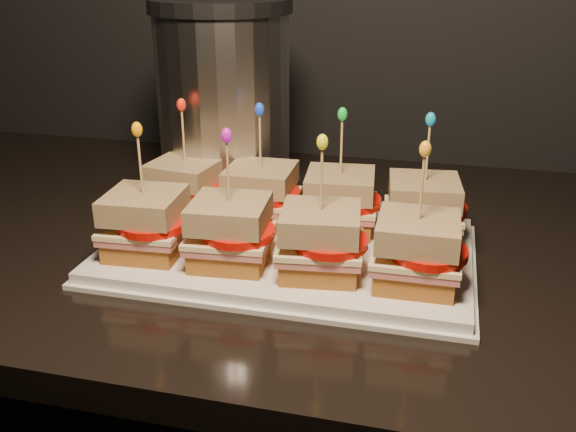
# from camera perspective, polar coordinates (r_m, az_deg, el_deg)

# --- Properties ---
(granite_slab) EXTENTS (2.68, 0.72, 0.04)m
(granite_slab) POSITION_cam_1_polar(r_m,az_deg,el_deg) (0.85, 15.13, -3.82)
(granite_slab) COLOR black
(granite_slab) RESTS_ON cabinet
(platter) EXTENTS (0.43, 0.27, 0.02)m
(platter) POSITION_cam_1_polar(r_m,az_deg,el_deg) (0.78, 0.00, -3.10)
(platter) COLOR white
(platter) RESTS_ON granite_slab
(platter_rim) EXTENTS (0.45, 0.28, 0.01)m
(platter_rim) POSITION_cam_1_polar(r_m,az_deg,el_deg) (0.79, 0.00, -3.50)
(platter_rim) COLOR white
(platter_rim) RESTS_ON granite_slab
(sandwich_0_bread_bot) EXTENTS (0.09, 0.09, 0.02)m
(sandwich_0_bread_bot) POSITION_cam_1_polar(r_m,az_deg,el_deg) (0.88, -8.90, 0.91)
(sandwich_0_bread_bot) COLOR brown
(sandwich_0_bread_bot) RESTS_ON platter
(sandwich_0_ham) EXTENTS (0.10, 0.10, 0.01)m
(sandwich_0_ham) POSITION_cam_1_polar(r_m,az_deg,el_deg) (0.87, -8.96, 1.85)
(sandwich_0_ham) COLOR #BC5454
(sandwich_0_ham) RESTS_ON sandwich_0_bread_bot
(sandwich_0_cheese) EXTENTS (0.10, 0.10, 0.01)m
(sandwich_0_cheese) POSITION_cam_1_polar(r_m,az_deg,el_deg) (0.87, -8.99, 2.28)
(sandwich_0_cheese) COLOR #F9DFA1
(sandwich_0_cheese) RESTS_ON sandwich_0_ham
(sandwich_0_tomato) EXTENTS (0.08, 0.08, 0.01)m
(sandwich_0_tomato) POSITION_cam_1_polar(r_m,az_deg,el_deg) (0.86, -8.43, 2.56)
(sandwich_0_tomato) COLOR red
(sandwich_0_tomato) RESTS_ON sandwich_0_cheese
(sandwich_0_bread_top) EXTENTS (0.09, 0.09, 0.03)m
(sandwich_0_bread_top) POSITION_cam_1_polar(r_m,az_deg,el_deg) (0.86, -9.09, 3.93)
(sandwich_0_bread_top) COLOR #54300F
(sandwich_0_bread_top) RESTS_ON sandwich_0_tomato
(sandwich_0_pick) EXTENTS (0.00, 0.00, 0.09)m
(sandwich_0_pick) POSITION_cam_1_polar(r_m,az_deg,el_deg) (0.85, -9.28, 6.76)
(sandwich_0_pick) COLOR tan
(sandwich_0_pick) RESTS_ON sandwich_0_bread_top
(sandwich_0_frill) EXTENTS (0.01, 0.01, 0.02)m
(sandwich_0_frill) POSITION_cam_1_polar(r_m,az_deg,el_deg) (0.84, -9.47, 9.73)
(sandwich_0_frill) COLOR red
(sandwich_0_frill) RESTS_ON sandwich_0_pick
(sandwich_1_bread_bot) EXTENTS (0.08, 0.08, 0.02)m
(sandwich_1_bread_bot) POSITION_cam_1_polar(r_m,az_deg,el_deg) (0.84, -2.39, 0.29)
(sandwich_1_bread_bot) COLOR brown
(sandwich_1_bread_bot) RESTS_ON platter
(sandwich_1_ham) EXTENTS (0.09, 0.09, 0.01)m
(sandwich_1_ham) POSITION_cam_1_polar(r_m,az_deg,el_deg) (0.84, -2.41, 1.27)
(sandwich_1_ham) COLOR #BC5454
(sandwich_1_ham) RESTS_ON sandwich_1_bread_bot
(sandwich_1_cheese) EXTENTS (0.09, 0.09, 0.01)m
(sandwich_1_cheese) POSITION_cam_1_polar(r_m,az_deg,el_deg) (0.84, -2.42, 1.72)
(sandwich_1_cheese) COLOR #F9DFA1
(sandwich_1_cheese) RESTS_ON sandwich_1_ham
(sandwich_1_tomato) EXTENTS (0.08, 0.08, 0.01)m
(sandwich_1_tomato) POSITION_cam_1_polar(r_m,az_deg,el_deg) (0.82, -1.74, 1.99)
(sandwich_1_tomato) COLOR red
(sandwich_1_tomato) RESTS_ON sandwich_1_cheese
(sandwich_1_bread_top) EXTENTS (0.09, 0.09, 0.03)m
(sandwich_1_bread_top) POSITION_cam_1_polar(r_m,az_deg,el_deg) (0.83, -2.44, 3.42)
(sandwich_1_bread_top) COLOR #54300F
(sandwich_1_bread_top) RESTS_ON sandwich_1_tomato
(sandwich_1_pick) EXTENTS (0.00, 0.00, 0.09)m
(sandwich_1_pick) POSITION_cam_1_polar(r_m,az_deg,el_deg) (0.81, -2.50, 6.37)
(sandwich_1_pick) COLOR tan
(sandwich_1_pick) RESTS_ON sandwich_1_bread_top
(sandwich_1_frill) EXTENTS (0.01, 0.01, 0.02)m
(sandwich_1_frill) POSITION_cam_1_polar(r_m,az_deg,el_deg) (0.80, -2.55, 9.46)
(sandwich_1_frill) COLOR blue
(sandwich_1_frill) RESTS_ON sandwich_1_pick
(sandwich_2_bread_bot) EXTENTS (0.09, 0.09, 0.02)m
(sandwich_2_bread_bot) POSITION_cam_1_polar(r_m,az_deg,el_deg) (0.82, 4.55, -0.37)
(sandwich_2_bread_bot) COLOR brown
(sandwich_2_bread_bot) RESTS_ON platter
(sandwich_2_ham) EXTENTS (0.10, 0.10, 0.01)m
(sandwich_2_ham) POSITION_cam_1_polar(r_m,az_deg,el_deg) (0.82, 4.58, 0.63)
(sandwich_2_ham) COLOR #BC5454
(sandwich_2_ham) RESTS_ON sandwich_2_bread_bot
(sandwich_2_cheese) EXTENTS (0.10, 0.10, 0.01)m
(sandwich_2_cheese) POSITION_cam_1_polar(r_m,az_deg,el_deg) (0.81, 4.60, 1.09)
(sandwich_2_cheese) COLOR #F9DFA1
(sandwich_2_cheese) RESTS_ON sandwich_2_ham
(sandwich_2_tomato) EXTENTS (0.08, 0.08, 0.01)m
(sandwich_2_tomato) POSITION_cam_1_polar(r_m,az_deg,el_deg) (0.80, 5.38, 1.35)
(sandwich_2_tomato) COLOR red
(sandwich_2_tomato) RESTS_ON sandwich_2_cheese
(sandwich_2_bread_top) EXTENTS (0.09, 0.09, 0.03)m
(sandwich_2_bread_top) POSITION_cam_1_polar(r_m,az_deg,el_deg) (0.81, 4.66, 2.83)
(sandwich_2_bread_top) COLOR #54300F
(sandwich_2_bread_top) RESTS_ON sandwich_2_tomato
(sandwich_2_pick) EXTENTS (0.00, 0.00, 0.09)m
(sandwich_2_pick) POSITION_cam_1_polar(r_m,az_deg,el_deg) (0.79, 4.76, 5.85)
(sandwich_2_pick) COLOR tan
(sandwich_2_pick) RESTS_ON sandwich_2_bread_top
(sandwich_2_frill) EXTENTS (0.01, 0.01, 0.02)m
(sandwich_2_frill) POSITION_cam_1_polar(r_m,az_deg,el_deg) (0.78, 4.86, 9.02)
(sandwich_2_frill) COLOR green
(sandwich_2_frill) RESTS_ON sandwich_2_pick
(sandwich_3_bread_bot) EXTENTS (0.09, 0.09, 0.02)m
(sandwich_3_bread_bot) POSITION_cam_1_polar(r_m,az_deg,el_deg) (0.81, 11.75, -1.05)
(sandwich_3_bread_bot) COLOR brown
(sandwich_3_bread_bot) RESTS_ON platter
(sandwich_3_ham) EXTENTS (0.10, 0.10, 0.01)m
(sandwich_3_ham) POSITION_cam_1_polar(r_m,az_deg,el_deg) (0.81, 11.83, -0.04)
(sandwich_3_ham) COLOR #BC5454
(sandwich_3_ham) RESTS_ON sandwich_3_bread_bot
(sandwich_3_cheese) EXTENTS (0.10, 0.10, 0.01)m
(sandwich_3_cheese) POSITION_cam_1_polar(r_m,az_deg,el_deg) (0.81, 11.87, 0.42)
(sandwich_3_cheese) COLOR #F9DFA1
(sandwich_3_cheese) RESTS_ON sandwich_3_ham
(sandwich_3_tomato) EXTENTS (0.08, 0.08, 0.01)m
(sandwich_3_tomato) POSITION_cam_1_polar(r_m,az_deg,el_deg) (0.80, 12.75, 0.68)
(sandwich_3_tomato) COLOR red
(sandwich_3_tomato) RESTS_ON sandwich_3_cheese
(sandwich_3_bread_top) EXTENTS (0.09, 0.09, 0.03)m
(sandwich_3_bread_top) POSITION_cam_1_polar(r_m,az_deg,el_deg) (0.80, 12.02, 2.17)
(sandwich_3_bread_top) COLOR #54300F
(sandwich_3_bread_top) RESTS_ON sandwich_3_tomato
(sandwich_3_pick) EXTENTS (0.00, 0.00, 0.09)m
(sandwich_3_pick) POSITION_cam_1_polar(r_m,az_deg,el_deg) (0.78, 12.28, 5.21)
(sandwich_3_pick) COLOR tan
(sandwich_3_pick) RESTS_ON sandwich_3_bread_top
(sandwich_3_frill) EXTENTS (0.01, 0.01, 0.02)m
(sandwich_3_frill) POSITION_cam_1_polar(r_m,az_deg,el_deg) (0.77, 12.56, 8.40)
(sandwich_3_frill) COLOR #0E8EB4
(sandwich_3_frill) RESTS_ON sandwich_3_pick
(sandwich_4_bread_bot) EXTENTS (0.09, 0.09, 0.02)m
(sandwich_4_bread_bot) POSITION_cam_1_polar(r_m,az_deg,el_deg) (0.77, -12.38, -2.40)
(sandwich_4_bread_bot) COLOR brown
(sandwich_4_bread_bot) RESTS_ON platter
(sandwich_4_ham) EXTENTS (0.10, 0.09, 0.01)m
(sandwich_4_ham) POSITION_cam_1_polar(r_m,az_deg,el_deg) (0.77, -12.48, -1.35)
(sandwich_4_ham) COLOR #BC5454
(sandwich_4_ham) RESTS_ON sandwich_4_bread_bot
(sandwich_4_cheese) EXTENTS (0.10, 0.09, 0.01)m
(sandwich_4_cheese) POSITION_cam_1_polar(r_m,az_deg,el_deg) (0.76, -12.52, -0.87)
(sandwich_4_cheese) COLOR #F9DFA1
(sandwich_4_cheese) RESTS_ON sandwich_4_ham
(sandwich_4_tomato) EXTENTS (0.08, 0.08, 0.01)m
(sandwich_4_tomato) POSITION_cam_1_polar(r_m,az_deg,el_deg) (0.75, -11.94, -0.62)
(sandwich_4_tomato) COLOR red
(sandwich_4_tomato) RESTS_ON sandwich_4_cheese
(sandwich_4_bread_top) EXTENTS (0.09, 0.09, 0.03)m
(sandwich_4_bread_top) POSITION_cam_1_polar(r_m,az_deg,el_deg) (0.75, -12.69, 0.96)
(sandwich_4_bread_top) COLOR #54300F
(sandwich_4_bread_top) RESTS_ON sandwich_4_tomato
(sandwich_4_pick) EXTENTS (0.00, 0.00, 0.09)m
(sandwich_4_pick) POSITION_cam_1_polar(r_m,az_deg,el_deg) (0.74, -12.98, 4.15)
(sandwich_4_pick) COLOR tan
(sandwich_4_pick) RESTS_ON sandwich_4_bread_top
(sandwich_4_frill) EXTENTS (0.01, 0.01, 0.02)m
(sandwich_4_frill) POSITION_cam_1_polar(r_m,az_deg,el_deg) (0.73, -13.28, 7.51)
(sandwich_4_frill) COLOR #FA9905
(sandwich_4_frill) RESTS_ON sandwich_4_pick
(sandwich_5_bread_bot) EXTENTS (0.09, 0.09, 0.02)m
(sandwich_5_bread_bot) POSITION_cam_1_polar(r_m,az_deg,el_deg) (0.74, -5.10, -3.27)
(sandwich_5_bread_bot) COLOR brown
(sandwich_5_bread_bot) RESTS_ON platter
(sandwich_5_ham) EXTENTS (0.10, 0.09, 0.01)m
(sandwich_5_ham) POSITION_cam_1_polar(r_m,az_deg,el_deg) (0.73, -5.14, -2.18)
(sandwich_5_ham) COLOR #BC5454
(sandwich_5_ham) RESTS_ON sandwich_5_bread_bot
(sandwich_5_cheese) EXTENTS (0.10, 0.10, 0.01)m
(sandwich_5_cheese) POSITION_cam_1_polar(r_m,az_deg,el_deg) (0.73, -5.16, -1.68)
(sandwich_5_cheese) COLOR #F9DFA1
(sandwich_5_cheese) RESTS_ON sandwich_5_ham
(sandwich_5_tomato) EXTENTS (0.08, 0.08, 0.01)m
(sandwich_5_tomato) POSITION_cam_1_polar(r_m,az_deg,el_deg) (0.71, -4.42, -1.42)
(sandwich_5_tomato) COLOR red
(sandwich_5_tomato) RESTS_ON sandwich_5_cheese
(sandwich_5_bread_top) EXTENTS (0.09, 0.09, 0.03)m
(sandwich_5_bread_top) POSITION_cam_1_polar(r_m,az_deg,el_deg) (0.72, -5.23, 0.24)
(sandwich_5_bread_top) COLOR #54300F
(sandwich_5_bread_top) RESTS_ON sandwich_5_tomato
(sandwich_5_pick) EXTENTS (0.00, 0.00, 0.09)m
(sandwich_5_pick) POSITION_cam_1_polar(r_m,az_deg,el_deg) (0.70, -5.36, 3.59)
(sandwich_5_pick) COLOR tan
(sandwich_5_pick) RESTS_ON sandwich_5_bread_top
(sandwich_5_frill) EXTENTS (0.01, 0.01, 0.02)m
(sandwich_5_frill) POSITION_cam_1_polar(r_m,az_deg,el_deg) (0.69, -5.49, 7.14)
(sandwich_5_frill) COLOR #C415C4
(sandwich_5_frill) RESTS_ON sandwich_5_pick
(sandwich_6_bread_bot) EXTENTS (0.09, 0.09, 0.02)m
(sandwich_6_bread_bot) POSITION_cam_1_polar(r_m,az_deg,el_deg) (0.71, 2.84, -4.16)
(sandwich_6_bread_bot) COLOR brown
(sandwich_6_bread_bot) RESTS_ON platter
(sandwich_6_ham) EXTENTS (0.10, 0.10, 0.01)m
(sandwich_6_ham) POSITION_cam_1_polar(r_m,az_deg,el_deg) (0.70, 2.87, -3.04)
(sandwich_6_ham) COLOR #BC5454
(sandwich_6_ham) RESTS_ON sandwich_6_bread_bot
(sandwich_6_cheese) EXTENTS (0.10, 0.10, 0.01)m
(sandwich_6_cheese) POSITION_cam_1_polar(r_m,az_deg,el_deg) (0.70, 2.88, -2.52)
(sandwich_6_cheese) COLOR #F9DFA1
(sandwich_6_cheese) RESTS_ON sandwich_6_ham
(sandwich_6_tomato) EXTENTS (0.08, 0.08, 0.01)m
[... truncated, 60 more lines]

